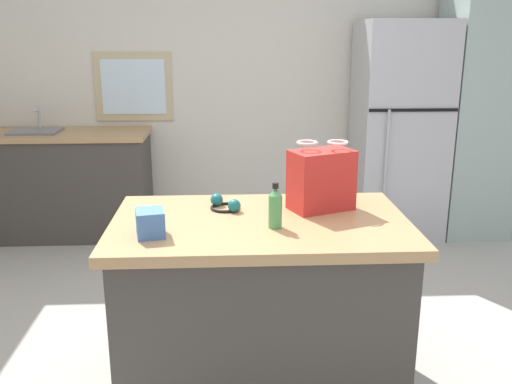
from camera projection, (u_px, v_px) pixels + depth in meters
ground at (260, 382)px, 2.89m from camera, size 6.37×6.37×0.00m
back_wall at (241, 86)px, 5.09m from camera, size 4.82×0.13×2.53m
kitchen_island at (259, 305)px, 2.75m from camera, size 1.39×0.86×0.89m
refrigerator at (399, 130)px, 4.85m from camera, size 0.73×0.73×1.84m
tall_cabinet at (476, 108)px, 4.83m from camera, size 0.56×0.65×2.21m
sink_counter at (65, 183)px, 4.88m from camera, size 1.46×0.61×1.10m
shopping_bag at (321, 180)px, 2.75m from camera, size 0.35×0.28×0.34m
small_box at (150, 223)px, 2.41m from camera, size 0.14×0.16×0.11m
bottle at (275, 208)px, 2.50m from camera, size 0.06×0.06×0.21m
ear_defenders at (225, 204)px, 2.79m from camera, size 0.21×0.21×0.06m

